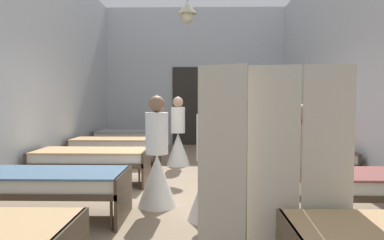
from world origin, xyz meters
name	(u,v)px	position (x,y,z in m)	size (l,w,h in m)	color
ground_plane	(191,187)	(0.00, 0.00, -0.05)	(6.07, 11.01, 0.10)	#8C755B
room_shell	(193,64)	(0.00, 1.19, 2.12)	(5.87, 10.61, 4.23)	silver
bed_left_row_1	(45,183)	(-1.69, -1.80, 0.44)	(1.90, 0.84, 0.57)	#473828
bed_right_row_1	(333,184)	(1.69, -1.80, 0.44)	(1.90, 0.84, 0.57)	#473828
bed_left_row_2	(91,158)	(-1.69, 0.00, 0.44)	(1.90, 0.84, 0.57)	#473828
bed_right_row_2	(293,158)	(1.69, 0.00, 0.44)	(1.90, 0.84, 0.57)	#473828
bed_left_row_3	(116,144)	(-1.69, 1.80, 0.44)	(1.90, 0.84, 0.57)	#473828
bed_right_row_3	(271,145)	(1.69, 1.80, 0.44)	(1.90, 0.84, 0.57)	#473828
bed_left_row_4	(132,136)	(-1.69, 3.60, 0.44)	(1.90, 0.84, 0.57)	#473828
bed_right_row_4	(258,136)	(1.69, 3.60, 0.44)	(1.90, 0.84, 0.57)	#473828
nurse_near_aisle	(157,167)	(-0.43, -1.25, 0.53)	(0.52, 0.52, 1.49)	white
nurse_mid_aisle	(178,141)	(-0.32, 1.69, 0.53)	(0.52, 0.52, 1.49)	white
nurse_far_aisle	(209,175)	(0.25, -1.76, 0.53)	(0.52, 0.52, 1.49)	white
patient_seated_primary	(254,124)	(1.34, 1.89, 0.87)	(0.44, 0.44, 0.80)	#515B70
patient_seated_secondary	(303,147)	(1.34, -1.82, 0.87)	(0.44, 0.44, 0.80)	slate
privacy_screen	(274,171)	(0.74, -3.10, 0.85)	(1.24, 0.23, 1.70)	#BCB29E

